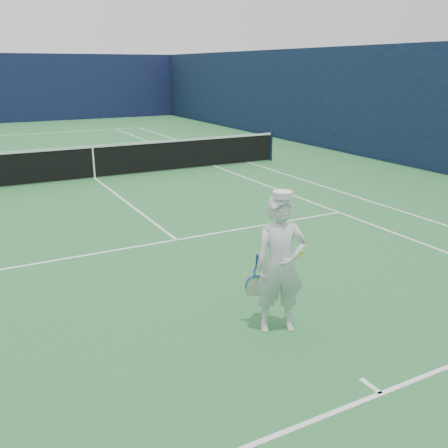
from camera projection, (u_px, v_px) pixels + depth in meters
name	position (u px, v px, depth m)	size (l,w,h in m)	color
ground	(95.00, 178.00, 15.22)	(80.00, 80.00, 0.00)	#2A7038
court_markings	(95.00, 178.00, 15.21)	(11.03, 23.83, 0.01)	white
windscreen_fence	(90.00, 112.00, 14.61)	(20.12, 36.12, 4.00)	#0F1537
tennis_net	(93.00, 160.00, 15.05)	(12.88, 0.09, 1.07)	#141E4C
tennis_player	(280.00, 264.00, 6.26)	(0.76, 0.70, 1.85)	silver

